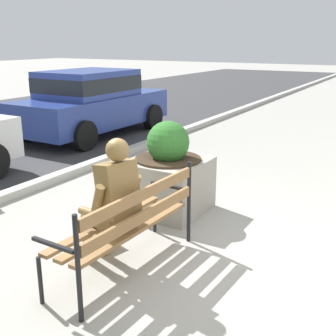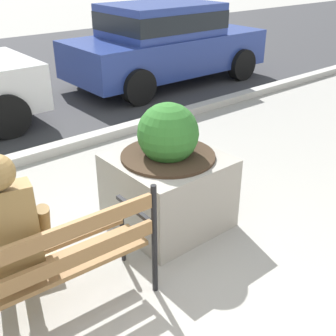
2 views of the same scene
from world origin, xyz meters
The scene contains 5 objects.
ground_plane centered at (0.00, 0.00, 0.00)m, with size 80.00×80.00×0.00m, color #9E9B93.
park_bench centered at (-0.22, 0.18, 0.54)m, with size 1.82×0.61×0.95m.
bronze_statue_seated centered at (-0.24, 0.38, 0.67)m, with size 0.77×0.80×1.37m.
concrete_planter centered at (1.35, 0.66, 0.49)m, with size 0.98×0.98×1.23m.
parked_car_blue centered at (4.61, 4.69, 0.84)m, with size 4.11×1.94×1.56m.
Camera 1 is at (-3.37, -2.10, 2.23)m, focal length 45.94 mm.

